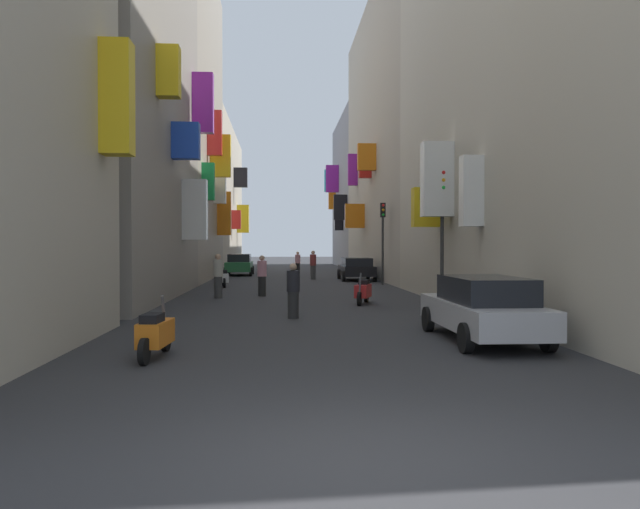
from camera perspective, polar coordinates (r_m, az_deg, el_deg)
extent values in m
plane|color=#2D2D30|center=(35.70, -2.52, -2.46)|extent=(140.00, 140.00, 0.00)
cube|color=yellow|center=(15.15, -18.89, 14.00)|extent=(0.70, 0.62, 2.66)
cube|color=gray|center=(25.45, -20.71, 13.67)|extent=(6.00, 13.56, 15.50)
cube|color=purple|center=(29.81, -11.16, 14.04)|extent=(0.99, 0.55, 2.85)
cube|color=blue|center=(23.98, -12.74, 10.56)|extent=(1.05, 0.55, 1.40)
cube|color=yellow|center=(21.76, -14.32, 16.61)|extent=(0.76, 0.58, 1.73)
cube|color=white|center=(26.13, -11.91, 4.22)|extent=(1.03, 0.64, 2.58)
cube|color=#9E9384|center=(38.61, -14.82, 12.20)|extent=(6.00, 13.27, 19.35)
cube|color=red|center=(35.41, -10.07, 11.39)|extent=(0.83, 0.50, 2.58)
cube|color=green|center=(32.64, -10.67, 6.88)|extent=(0.65, 0.56, 1.99)
cube|color=orange|center=(40.19, -9.18, 3.91)|extent=(0.90, 0.43, 2.89)
cube|color=white|center=(38.31, -9.58, 6.42)|extent=(0.75, 0.63, 2.12)
cube|color=yellow|center=(36.52, -9.53, 9.30)|extent=(1.22, 0.50, 2.51)
cube|color=#BCB29E|center=(55.35, -11.34, 5.21)|extent=(6.00, 21.81, 12.53)
cube|color=black|center=(54.72, -7.63, 7.32)|extent=(1.23, 0.62, 1.76)
cube|color=red|center=(51.86, -8.04, 3.33)|extent=(0.80, 0.37, 1.62)
cube|color=yellow|center=(58.47, -7.40, 3.41)|extent=(1.14, 0.64, 2.70)
cube|color=white|center=(20.70, 11.16, 7.07)|extent=(1.03, 0.58, 2.52)
cube|color=white|center=(17.84, 14.32, 5.91)|extent=(0.61, 0.46, 2.04)
cube|color=yellow|center=(22.07, 10.16, 4.47)|extent=(1.01, 0.53, 1.43)
cube|color=#B2A899|center=(41.06, 8.78, 10.81)|extent=(6.00, 21.79, 18.32)
cube|color=purple|center=(45.20, 3.15, 8.12)|extent=(0.72, 0.42, 2.36)
cube|color=orange|center=(41.18, 3.35, 3.71)|extent=(1.35, 0.37, 1.67)
cube|color=red|center=(38.54, 4.34, 8.63)|extent=(0.78, 0.46, 1.76)
cube|color=orange|center=(36.76, 4.50, 9.30)|extent=(1.11, 0.47, 1.61)
cube|color=gray|center=(58.89, 4.80, 5.89)|extent=(6.00, 15.26, 14.41)
cube|color=#19B2BF|center=(62.83, 0.96, 7.09)|extent=(1.15, 0.44, 2.31)
cube|color=orange|center=(62.56, 1.16, 5.30)|extent=(0.73, 0.53, 2.05)
cube|color=black|center=(55.03, 1.82, 3.97)|extent=(0.77, 0.38, 3.15)
cube|color=purple|center=(59.54, 1.18, 7.28)|extent=(1.26, 0.56, 2.67)
cube|color=black|center=(51.68, 1.98, 4.55)|extent=(1.17, 0.39, 2.18)
cube|color=#B7B7BC|center=(13.58, 15.25, -5.54)|extent=(1.65, 4.46, 0.57)
cube|color=black|center=(13.32, 15.57, -3.26)|extent=(1.45, 2.50, 0.54)
cylinder|color=black|center=(14.78, 10.32, -6.11)|extent=(0.18, 0.60, 0.60)
cylinder|color=black|center=(15.27, 16.37, -5.91)|extent=(0.18, 0.60, 0.60)
cylinder|color=black|center=(11.98, 13.81, -7.78)|extent=(0.18, 0.60, 0.60)
cylinder|color=black|center=(12.57, 21.05, -7.40)|extent=(0.18, 0.60, 0.60)
cube|color=#236638|center=(41.65, -7.74, -1.13)|extent=(1.71, 4.21, 0.64)
cube|color=black|center=(41.84, -7.72, -0.32)|extent=(1.50, 2.36, 0.54)
cylinder|color=black|center=(40.23, -6.66, -1.66)|extent=(0.18, 0.60, 0.60)
cylinder|color=black|center=(40.35, -9.08, -1.65)|extent=(0.18, 0.60, 0.60)
cylinder|color=black|center=(43.00, -6.48, -1.49)|extent=(0.18, 0.60, 0.60)
cylinder|color=black|center=(43.11, -8.75, -1.49)|extent=(0.18, 0.60, 0.60)
cube|color=black|center=(35.50, 3.51, -1.54)|extent=(1.81, 4.13, 0.57)
cube|color=black|center=(35.27, 3.55, -0.71)|extent=(1.59, 2.31, 0.47)
cylinder|color=black|center=(36.76, 1.83, -1.89)|extent=(0.18, 0.60, 0.60)
cylinder|color=black|center=(36.98, 4.63, -1.88)|extent=(0.18, 0.60, 0.60)
cylinder|color=black|center=(34.05, 2.29, -2.12)|extent=(0.18, 0.60, 0.60)
cylinder|color=black|center=(34.29, 5.30, -2.10)|extent=(0.18, 0.60, 0.60)
cube|color=orange|center=(11.56, -15.50, -7.27)|extent=(0.53, 1.14, 0.45)
cube|color=black|center=(11.33, -15.80, -5.89)|extent=(0.37, 0.58, 0.16)
cylinder|color=#4C4C51|center=(12.05, -14.76, -5.38)|extent=(0.08, 0.28, 0.68)
cylinder|color=black|center=(12.25, -14.57, -7.87)|extent=(0.14, 0.49, 0.48)
cylinder|color=black|center=(10.95, -16.52, -8.93)|extent=(0.14, 0.49, 0.48)
cube|color=red|center=(21.28, 4.15, -3.50)|extent=(0.76, 1.14, 0.45)
cube|color=black|center=(21.45, 4.25, -2.65)|extent=(0.48, 0.63, 0.16)
cylinder|color=#4C4C51|center=(20.74, 3.87, -2.72)|extent=(0.15, 0.28, 0.68)
cylinder|color=black|center=(20.65, 3.80, -4.26)|extent=(0.25, 0.49, 0.48)
cylinder|color=black|center=(21.95, 4.47, -3.96)|extent=(0.25, 0.49, 0.48)
cube|color=silver|center=(30.22, -9.25, -2.20)|extent=(0.62, 1.23, 0.45)
cube|color=black|center=(29.98, -9.23, -1.64)|extent=(0.41, 0.60, 0.16)
cylinder|color=#4C4C51|center=(30.79, -9.33, -1.54)|extent=(0.10, 0.28, 0.68)
cylinder|color=black|center=(30.96, -9.34, -2.54)|extent=(0.18, 0.49, 0.48)
cylinder|color=black|center=(29.50, -9.16, -2.72)|extent=(0.18, 0.49, 0.48)
cylinder|color=#272727|center=(17.09, -2.58, -4.86)|extent=(0.42, 0.42, 0.77)
cylinder|color=black|center=(17.03, -2.58, -2.56)|extent=(0.49, 0.49, 0.61)
sphere|color=tan|center=(17.01, -2.58, -1.19)|extent=(0.21, 0.21, 0.21)
cylinder|color=#3F3F3F|center=(36.17, -0.67, -1.74)|extent=(0.32, 0.32, 0.85)
cylinder|color=maroon|center=(36.14, -0.67, -0.53)|extent=(0.38, 0.38, 0.68)
sphere|color=tan|center=(36.13, -0.67, 0.19)|extent=(0.23, 0.23, 0.23)
cylinder|color=black|center=(42.64, -2.15, -1.38)|extent=(0.44, 0.44, 0.79)
cylinder|color=pink|center=(42.62, -2.15, -0.43)|extent=(0.52, 0.52, 0.63)
sphere|color=tan|center=(42.61, -2.15, 0.14)|extent=(0.21, 0.21, 0.21)
cylinder|color=black|center=(24.57, -5.58, -3.05)|extent=(0.39, 0.39, 0.81)
cylinder|color=pink|center=(24.53, -5.59, -1.35)|extent=(0.46, 0.46, 0.64)
sphere|color=tan|center=(24.52, -5.59, -0.34)|extent=(0.22, 0.22, 0.22)
cylinder|color=#3A3A3A|center=(23.91, -9.74, -3.12)|extent=(0.45, 0.45, 0.85)
cylinder|color=#B2AD9E|center=(23.86, -9.75, -1.30)|extent=(0.54, 0.54, 0.67)
sphere|color=tan|center=(23.85, -9.75, -0.21)|extent=(0.23, 0.23, 0.23)
cylinder|color=#2D2D2D|center=(31.53, 6.03, 0.33)|extent=(0.12, 0.12, 3.57)
cube|color=black|center=(31.58, 6.04, 4.26)|extent=(0.26, 0.26, 0.75)
sphere|color=red|center=(31.46, 6.09, 4.73)|extent=(0.14, 0.14, 0.14)
sphere|color=orange|center=(31.44, 6.09, 4.27)|extent=(0.14, 0.14, 0.14)
sphere|color=green|center=(31.43, 6.08, 3.82)|extent=(0.14, 0.14, 0.14)
cylinder|color=#2D2D2D|center=(20.51, 11.62, 0.48)|extent=(0.12, 0.12, 3.91)
cube|color=black|center=(20.63, 11.65, 6.97)|extent=(0.26, 0.26, 0.75)
sphere|color=red|center=(20.52, 11.75, 7.70)|extent=(0.14, 0.14, 0.14)
sphere|color=orange|center=(20.49, 11.75, 7.01)|extent=(0.14, 0.14, 0.14)
sphere|color=green|center=(20.47, 11.75, 6.31)|extent=(0.14, 0.14, 0.14)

